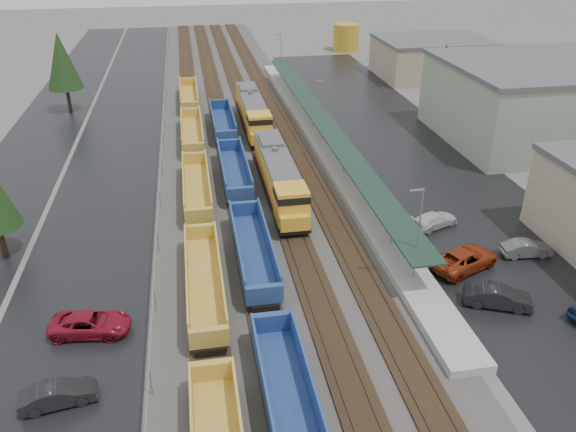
# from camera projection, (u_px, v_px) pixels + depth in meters

# --- Properties ---
(ballast_strip) EXTENTS (20.00, 160.00, 0.08)m
(ballast_strip) POSITION_uv_depth(u_px,v_px,m) (236.00, 123.00, 75.83)
(ballast_strip) COLOR #302D2B
(ballast_strip) RESTS_ON ground
(trackbed) EXTENTS (14.60, 160.00, 0.22)m
(trackbed) POSITION_uv_depth(u_px,v_px,m) (236.00, 123.00, 75.77)
(trackbed) COLOR black
(trackbed) RESTS_ON ground
(west_parking_lot) EXTENTS (10.00, 160.00, 0.02)m
(west_parking_lot) POSITION_uv_depth(u_px,v_px,m) (122.00, 130.00, 73.50)
(west_parking_lot) COLOR black
(west_parking_lot) RESTS_ON ground
(west_road) EXTENTS (9.00, 160.00, 0.02)m
(west_road) POSITION_uv_depth(u_px,v_px,m) (42.00, 135.00, 71.95)
(west_road) COLOR black
(west_road) RESTS_ON ground
(east_commuter_lot) EXTENTS (16.00, 100.00, 0.02)m
(east_commuter_lot) POSITION_uv_depth(u_px,v_px,m) (396.00, 140.00, 70.10)
(east_commuter_lot) COLOR black
(east_commuter_lot) RESTS_ON ground
(station_platform) EXTENTS (3.00, 80.00, 8.00)m
(station_platform) POSITION_uv_depth(u_px,v_px,m) (322.00, 140.00, 68.29)
(station_platform) COLOR #9E9B93
(station_platform) RESTS_ON ground
(chainlink_fence) EXTENTS (0.08, 160.04, 2.02)m
(chainlink_fence) POSITION_uv_depth(u_px,v_px,m) (164.00, 120.00, 72.25)
(chainlink_fence) COLOR gray
(chainlink_fence) RESTS_ON ground
(industrial_buildings) EXTENTS (32.52, 75.30, 9.50)m
(industrial_buildings) POSITION_uv_depth(u_px,v_px,m) (559.00, 109.00, 67.43)
(industrial_buildings) COLOR gray
(industrial_buildings) RESTS_ON ground
(tree_west_far) EXTENTS (4.84, 4.84, 11.00)m
(tree_west_far) POSITION_uv_depth(u_px,v_px,m) (62.00, 61.00, 77.62)
(tree_west_far) COLOR #332316
(tree_west_far) RESTS_ON ground
(tree_east) EXTENTS (4.40, 4.40, 10.00)m
(tree_east) POSITION_uv_depth(u_px,v_px,m) (443.00, 70.00, 75.44)
(tree_east) COLOR #332316
(tree_east) RESTS_ON ground
(locomotive_lead) EXTENTS (2.83, 18.63, 4.22)m
(locomotive_lead) POSITION_uv_depth(u_px,v_px,m) (279.00, 177.00, 54.62)
(locomotive_lead) COLOR black
(locomotive_lead) RESTS_ON ground
(locomotive_trail) EXTENTS (2.83, 18.63, 4.22)m
(locomotive_trail) POSITION_uv_depth(u_px,v_px,m) (253.00, 112.00, 72.88)
(locomotive_trail) COLOR black
(locomotive_trail) RESTS_ON ground
(well_string_yellow) EXTENTS (2.56, 96.50, 2.27)m
(well_string_yellow) POSITION_uv_depth(u_px,v_px,m) (200.00, 227.00, 48.01)
(well_string_yellow) COLOR #B58932
(well_string_yellow) RESTS_ON ground
(well_string_blue) EXTENTS (2.68, 78.76, 2.38)m
(well_string_blue) POSITION_uv_depth(u_px,v_px,m) (253.00, 250.00, 44.59)
(well_string_blue) COLOR navy
(well_string_blue) RESTS_ON ground
(storage_tank) EXTENTS (5.38, 5.38, 5.38)m
(storage_tank) POSITION_uv_depth(u_px,v_px,m) (346.00, 37.00, 116.92)
(storage_tank) COLOR #B58F24
(storage_tank) RESTS_ON ground
(parked_car_west_b) EXTENTS (2.14, 4.39, 1.39)m
(parked_car_west_b) POSITION_uv_depth(u_px,v_px,m) (58.00, 395.00, 31.71)
(parked_car_west_b) COLOR black
(parked_car_west_b) RESTS_ON ground
(parked_car_west_c) EXTENTS (3.09, 5.54, 1.46)m
(parked_car_west_c) POSITION_uv_depth(u_px,v_px,m) (90.00, 324.00, 37.20)
(parked_car_west_c) COLOR maroon
(parked_car_west_c) RESTS_ON ground
(parked_car_east_a) EXTENTS (3.32, 5.00, 1.56)m
(parked_car_east_a) POSITION_uv_depth(u_px,v_px,m) (498.00, 297.00, 39.77)
(parked_car_east_a) COLOR black
(parked_car_east_a) RESTS_ON ground
(parked_car_east_b) EXTENTS (4.88, 6.54, 1.65)m
(parked_car_east_b) POSITION_uv_depth(u_px,v_px,m) (464.00, 259.00, 44.11)
(parked_car_east_b) COLOR maroon
(parked_car_east_b) RESTS_ON ground
(parked_car_east_c) EXTENTS (3.43, 5.03, 1.35)m
(parked_car_east_c) POSITION_uv_depth(u_px,v_px,m) (434.00, 220.00, 50.14)
(parked_car_east_c) COLOR silver
(parked_car_east_c) RESTS_ON ground
(parked_car_east_e) EXTENTS (1.74, 4.21, 1.36)m
(parked_car_east_e) POSITION_uv_depth(u_px,v_px,m) (526.00, 249.00, 45.79)
(parked_car_east_e) COLOR #515456
(parked_car_east_e) RESTS_ON ground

